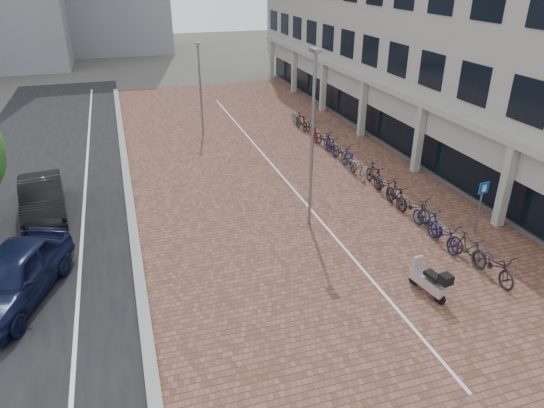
{
  "coord_description": "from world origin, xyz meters",
  "views": [
    {
      "loc": [
        -4.98,
        -9.81,
        9.36
      ],
      "look_at": [
        0.0,
        6.0,
        1.3
      ],
      "focal_mm": 32.49,
      "sensor_mm": 36.0,
      "label": 1
    }
  ],
  "objects_px": {
    "car_navy": "(12,276)",
    "scooter_front": "(428,279)",
    "car_dark": "(42,198)",
    "parking_sign": "(481,200)"
  },
  "relations": [
    {
      "from": "car_navy",
      "to": "parking_sign",
      "type": "xyz_separation_m",
      "value": [
        16.27,
        -0.75,
        0.57
      ]
    },
    {
      "from": "car_dark",
      "to": "scooter_front",
      "type": "relative_size",
      "value": 2.91
    },
    {
      "from": "car_navy",
      "to": "parking_sign",
      "type": "bearing_deg",
      "value": 17.97
    },
    {
      "from": "car_navy",
      "to": "scooter_front",
      "type": "bearing_deg",
      "value": 4.37
    },
    {
      "from": "car_dark",
      "to": "parking_sign",
      "type": "height_order",
      "value": "parking_sign"
    },
    {
      "from": "car_navy",
      "to": "car_dark",
      "type": "height_order",
      "value": "car_navy"
    },
    {
      "from": "car_navy",
      "to": "car_dark",
      "type": "relative_size",
      "value": 1.08
    },
    {
      "from": "scooter_front",
      "to": "car_navy",
      "type": "bearing_deg",
      "value": 154.46
    },
    {
      "from": "parking_sign",
      "to": "scooter_front",
      "type": "bearing_deg",
      "value": -151.82
    },
    {
      "from": "car_dark",
      "to": "car_navy",
      "type": "bearing_deg",
      "value": -99.09
    }
  ]
}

